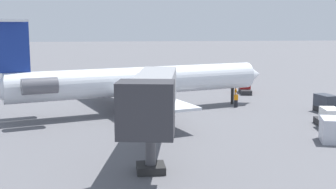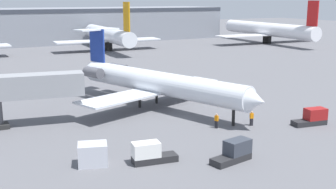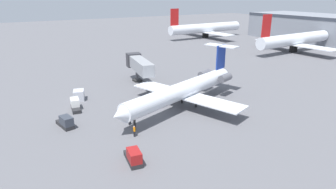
{
  "view_description": "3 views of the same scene",
  "coord_description": "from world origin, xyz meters",
  "px_view_note": "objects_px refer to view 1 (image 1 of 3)",
  "views": [
    {
      "loc": [
        -48.28,
        7.45,
        9.35
      ],
      "look_at": [
        -3.14,
        2.21,
        2.17
      ],
      "focal_mm": 47.63,
      "sensor_mm": 36.0,
      "label": 1
    },
    {
      "loc": [
        -25.87,
        -43.34,
        14.16
      ],
      "look_at": [
        -1.07,
        2.88,
        2.23
      ],
      "focal_mm": 45.35,
      "sensor_mm": 36.0,
      "label": 2
    },
    {
      "loc": [
        39.59,
        -22.44,
        19.67
      ],
      "look_at": [
        -0.77,
        1.74,
        3.35
      ],
      "focal_mm": 31.29,
      "sensor_mm": 36.0,
      "label": 3
    }
  ],
  "objects_px": {
    "ground_crew_marshaller": "(236,94)",
    "baggage_tug_trailing": "(245,87)",
    "ground_crew_loader": "(236,100)",
    "baggage_tug_lead": "(327,105)",
    "cargo_container_uld": "(334,130)",
    "baggage_tug_spare": "(329,119)",
    "regional_jet": "(133,81)",
    "jet_bridge": "(153,98)"
  },
  "relations": [
    {
      "from": "baggage_tug_lead",
      "to": "cargo_container_uld",
      "type": "bearing_deg",
      "value": 156.12
    },
    {
      "from": "ground_crew_loader",
      "to": "baggage_tug_trailing",
      "type": "bearing_deg",
      "value": -21.35
    },
    {
      "from": "ground_crew_loader",
      "to": "baggage_tug_spare",
      "type": "bearing_deg",
      "value": -152.7
    },
    {
      "from": "regional_jet",
      "to": "ground_crew_loader",
      "type": "xyz_separation_m",
      "value": [
        1.84,
        -11.74,
        -2.57
      ]
    },
    {
      "from": "baggage_tug_spare",
      "to": "jet_bridge",
      "type": "bearing_deg",
      "value": 117.09
    },
    {
      "from": "ground_crew_marshaller",
      "to": "baggage_tug_trailing",
      "type": "height_order",
      "value": "baggage_tug_trailing"
    },
    {
      "from": "baggage_tug_lead",
      "to": "baggage_tug_spare",
      "type": "distance_m",
      "value": 7.53
    },
    {
      "from": "baggage_tug_trailing",
      "to": "ground_crew_marshaller",
      "type": "bearing_deg",
      "value": 154.59
    },
    {
      "from": "ground_crew_loader",
      "to": "baggage_tug_lead",
      "type": "height_order",
      "value": "baggage_tug_lead"
    },
    {
      "from": "jet_bridge",
      "to": "baggage_tug_spare",
      "type": "distance_m",
      "value": 19.15
    },
    {
      "from": "ground_crew_marshaller",
      "to": "baggage_tug_trailing",
      "type": "relative_size",
      "value": 0.4
    },
    {
      "from": "jet_bridge",
      "to": "baggage_tug_lead",
      "type": "distance_m",
      "value": 25.42
    },
    {
      "from": "baggage_tug_trailing",
      "to": "baggage_tug_spare",
      "type": "height_order",
      "value": "same"
    },
    {
      "from": "ground_crew_marshaller",
      "to": "baggage_tug_spare",
      "type": "xyz_separation_m",
      "value": [
        -15.06,
        -4.61,
        -0.02
      ]
    },
    {
      "from": "ground_crew_loader",
      "to": "baggage_tug_lead",
      "type": "bearing_deg",
      "value": -115.15
    },
    {
      "from": "ground_crew_loader",
      "to": "baggage_tug_spare",
      "type": "xyz_separation_m",
      "value": [
        -10.98,
        -5.67,
        -0.02
      ]
    },
    {
      "from": "ground_crew_loader",
      "to": "baggage_tug_trailing",
      "type": "height_order",
      "value": "baggage_tug_trailing"
    },
    {
      "from": "baggage_tug_lead",
      "to": "baggage_tug_trailing",
      "type": "xyz_separation_m",
      "value": [
        14.61,
        4.75,
        0.0
      ]
    },
    {
      "from": "ground_crew_loader",
      "to": "baggage_tug_spare",
      "type": "relative_size",
      "value": 0.41
    },
    {
      "from": "regional_jet",
      "to": "ground_crew_marshaller",
      "type": "bearing_deg",
      "value": -65.17
    },
    {
      "from": "jet_bridge",
      "to": "ground_crew_loader",
      "type": "relative_size",
      "value": 8.0
    },
    {
      "from": "regional_jet",
      "to": "baggage_tug_lead",
      "type": "bearing_deg",
      "value": -96.4
    },
    {
      "from": "jet_bridge",
      "to": "cargo_container_uld",
      "type": "bearing_deg",
      "value": -75.03
    },
    {
      "from": "baggage_tug_trailing",
      "to": "cargo_container_uld",
      "type": "bearing_deg",
      "value": 179.34
    },
    {
      "from": "ground_crew_marshaller",
      "to": "ground_crew_loader",
      "type": "distance_m",
      "value": 4.22
    },
    {
      "from": "regional_jet",
      "to": "jet_bridge",
      "type": "xyz_separation_m",
      "value": [
        -17.69,
        -0.68,
        1.06
      ]
    },
    {
      "from": "baggage_tug_trailing",
      "to": "ground_crew_loader",
      "type": "bearing_deg",
      "value": 158.65
    },
    {
      "from": "ground_crew_marshaller",
      "to": "ground_crew_loader",
      "type": "bearing_deg",
      "value": 165.47
    },
    {
      "from": "jet_bridge",
      "to": "baggage_tug_lead",
      "type": "xyz_separation_m",
      "value": [
        15.38,
        -19.91,
        -3.65
      ]
    },
    {
      "from": "jet_bridge",
      "to": "regional_jet",
      "type": "bearing_deg",
      "value": 2.19
    },
    {
      "from": "regional_jet",
      "to": "jet_bridge",
      "type": "relative_size",
      "value": 2.28
    },
    {
      "from": "baggage_tug_trailing",
      "to": "baggage_tug_spare",
      "type": "bearing_deg",
      "value": -175.79
    },
    {
      "from": "ground_crew_loader",
      "to": "baggage_tug_trailing",
      "type": "xyz_separation_m",
      "value": [
        10.46,
        -4.09,
        -0.02
      ]
    },
    {
      "from": "regional_jet",
      "to": "cargo_container_uld",
      "type": "distance_m",
      "value": 20.87
    },
    {
      "from": "regional_jet",
      "to": "ground_crew_marshaller",
      "type": "xyz_separation_m",
      "value": [
        5.92,
        -12.8,
        -2.57
      ]
    },
    {
      "from": "ground_crew_marshaller",
      "to": "baggage_tug_spare",
      "type": "height_order",
      "value": "baggage_tug_spare"
    },
    {
      "from": "ground_crew_loader",
      "to": "cargo_container_uld",
      "type": "relative_size",
      "value": 0.57
    },
    {
      "from": "baggage_tug_lead",
      "to": "ground_crew_marshaller",
      "type": "bearing_deg",
      "value": 43.4
    },
    {
      "from": "baggage_tug_lead",
      "to": "baggage_tug_trailing",
      "type": "distance_m",
      "value": 15.37
    },
    {
      "from": "baggage_tug_spare",
      "to": "cargo_container_uld",
      "type": "height_order",
      "value": "cargo_container_uld"
    },
    {
      "from": "baggage_tug_lead",
      "to": "regional_jet",
      "type": "bearing_deg",
      "value": 83.6
    },
    {
      "from": "ground_crew_marshaller",
      "to": "baggage_tug_spare",
      "type": "bearing_deg",
      "value": -162.99
    }
  ]
}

